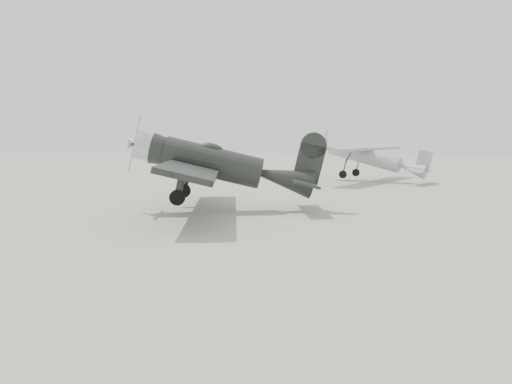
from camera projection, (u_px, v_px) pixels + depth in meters
ground at (166, 251)px, 14.67m from camera, size 160.00×160.00×0.00m
lowwing_monoplane at (222, 165)px, 22.45m from camera, size 9.31×11.70×3.91m
highwing_monoplane at (369, 153)px, 37.36m from camera, size 8.53×11.94×3.37m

